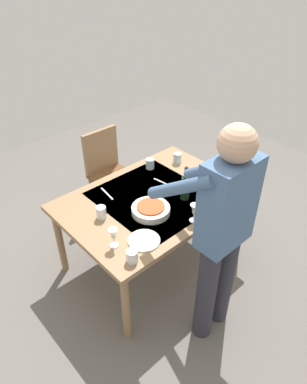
{
  "coord_description": "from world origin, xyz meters",
  "views": [
    {
      "loc": [
        1.56,
        1.71,
        2.42
      ],
      "look_at": [
        0.0,
        0.0,
        0.78
      ],
      "focal_mm": 32.37,
      "sensor_mm": 36.0,
      "label": 1
    }
  ],
  "objects_px": {
    "chair_near": "(108,168)",
    "water_cup_far_left": "(101,212)",
    "dinner_plate_near": "(208,180)",
    "water_cup_far_right": "(150,164)",
    "wine_glass_left": "(113,234)",
    "serving_bowl_pasta": "(151,209)",
    "wine_bottle": "(185,187)",
    "dining_table": "(154,203)",
    "wine_glass_right": "(194,210)",
    "dinner_plate_far": "(144,240)",
    "person_server": "(221,230)",
    "water_cup_near_left": "(177,158)",
    "water_cup_near_right": "(132,256)"
  },
  "relations": [
    {
      "from": "chair_near",
      "to": "water_cup_far_left",
      "type": "height_order",
      "value": "chair_near"
    },
    {
      "from": "water_cup_far_left",
      "to": "dinner_plate_near",
      "type": "bearing_deg",
      "value": 167.86
    },
    {
      "from": "water_cup_far_left",
      "to": "water_cup_far_right",
      "type": "relative_size",
      "value": 1.05
    },
    {
      "from": "wine_glass_left",
      "to": "serving_bowl_pasta",
      "type": "relative_size",
      "value": 0.5
    },
    {
      "from": "wine_bottle",
      "to": "water_cup_far_right",
      "type": "distance_m",
      "value": 0.56
    },
    {
      "from": "chair_near",
      "to": "dinner_plate_near",
      "type": "relative_size",
      "value": 3.96
    },
    {
      "from": "dining_table",
      "to": "wine_glass_right",
      "type": "bearing_deg",
      "value": 92.54
    },
    {
      "from": "chair_near",
      "to": "dinner_plate_far",
      "type": "distance_m",
      "value": 1.39
    },
    {
      "from": "chair_near",
      "to": "person_server",
      "type": "xyz_separation_m",
      "value": [
        0.31,
        1.69,
        0.43
      ]
    },
    {
      "from": "person_server",
      "to": "wine_bottle",
      "type": "xyz_separation_m",
      "value": [
        -0.31,
        -0.6,
        -0.13
      ]
    },
    {
      "from": "wine_glass_right",
      "to": "dinner_plate_far",
      "type": "height_order",
      "value": "wine_glass_right"
    },
    {
      "from": "wine_glass_left",
      "to": "serving_bowl_pasta",
      "type": "bearing_deg",
      "value": -167.17
    },
    {
      "from": "dining_table",
      "to": "wine_bottle",
      "type": "distance_m",
      "value": 0.31
    },
    {
      "from": "wine_glass_left",
      "to": "dinner_plate_near",
      "type": "xyz_separation_m",
      "value": [
        -1.11,
        -0.09,
        -0.1
      ]
    },
    {
      "from": "wine_glass_right",
      "to": "wine_bottle",
      "type": "bearing_deg",
      "value": -123.24
    },
    {
      "from": "serving_bowl_pasta",
      "to": "dinner_plate_far",
      "type": "xyz_separation_m",
      "value": [
        0.25,
        0.2,
        -0.03
      ]
    },
    {
      "from": "dining_table",
      "to": "person_server",
      "type": "xyz_separation_m",
      "value": [
        0.14,
        0.79,
        0.3
      ]
    },
    {
      "from": "water_cup_far_left",
      "to": "water_cup_near_left",
      "type": "bearing_deg",
      "value": -169.44
    },
    {
      "from": "chair_near",
      "to": "serving_bowl_pasta",
      "type": "relative_size",
      "value": 3.03
    },
    {
      "from": "chair_near",
      "to": "water_cup_far_left",
      "type": "distance_m",
      "value": 1.09
    },
    {
      "from": "person_server",
      "to": "wine_bottle",
      "type": "bearing_deg",
      "value": -117.66
    },
    {
      "from": "wine_glass_left",
      "to": "dinner_plate_near",
      "type": "relative_size",
      "value": 0.66
    },
    {
      "from": "water_cup_near_right",
      "to": "water_cup_far_left",
      "type": "distance_m",
      "value": 0.51
    },
    {
      "from": "water_cup_far_left",
      "to": "wine_glass_right",
      "type": "bearing_deg",
      "value": 134.69
    },
    {
      "from": "water_cup_near_left",
      "to": "water_cup_far_left",
      "type": "bearing_deg",
      "value": 10.56
    },
    {
      "from": "serving_bowl_pasta",
      "to": "water_cup_far_right",
      "type": "bearing_deg",
      "value": -131.43
    },
    {
      "from": "dining_table",
      "to": "dinner_plate_far",
      "type": "distance_m",
      "value": 0.54
    },
    {
      "from": "water_cup_far_left",
      "to": "dinner_plate_far",
      "type": "height_order",
      "value": "water_cup_far_left"
    },
    {
      "from": "dining_table",
      "to": "dinner_plate_far",
      "type": "height_order",
      "value": "dinner_plate_far"
    },
    {
      "from": "wine_bottle",
      "to": "water_cup_near_left",
      "type": "relative_size",
      "value": 3.03
    },
    {
      "from": "wine_glass_right",
      "to": "water_cup_far_left",
      "type": "distance_m",
      "value": 0.7
    },
    {
      "from": "chair_near",
      "to": "person_server",
      "type": "relative_size",
      "value": 0.54
    },
    {
      "from": "person_server",
      "to": "wine_glass_left",
      "type": "xyz_separation_m",
      "value": [
        0.45,
        -0.55,
        -0.13
      ]
    },
    {
      "from": "serving_bowl_pasta",
      "to": "dinner_plate_near",
      "type": "relative_size",
      "value": 1.3
    },
    {
      "from": "water_cup_far_left",
      "to": "dinner_plate_far",
      "type": "distance_m",
      "value": 0.42
    },
    {
      "from": "water_cup_near_left",
      "to": "serving_bowl_pasta",
      "type": "bearing_deg",
      "value": 29.63
    },
    {
      "from": "wine_glass_right",
      "to": "water_cup_far_left",
      "type": "relative_size",
      "value": 1.5
    },
    {
      "from": "water_cup_far_right",
      "to": "serving_bowl_pasta",
      "type": "xyz_separation_m",
      "value": [
        0.44,
        0.5,
        -0.01
      ]
    },
    {
      "from": "wine_glass_right",
      "to": "serving_bowl_pasta",
      "type": "distance_m",
      "value": 0.35
    },
    {
      "from": "dinner_plate_near",
      "to": "wine_glass_left",
      "type": "bearing_deg",
      "value": 4.82
    },
    {
      "from": "water_cup_near_right",
      "to": "water_cup_far_right",
      "type": "relative_size",
      "value": 0.91
    },
    {
      "from": "serving_bowl_pasta",
      "to": "dinner_plate_far",
      "type": "relative_size",
      "value": 1.3
    },
    {
      "from": "dining_table",
      "to": "water_cup_far_right",
      "type": "height_order",
      "value": "water_cup_far_right"
    },
    {
      "from": "water_cup_near_right",
      "to": "dinner_plate_far",
      "type": "xyz_separation_m",
      "value": [
        -0.18,
        -0.09,
        -0.04
      ]
    },
    {
      "from": "dining_table",
      "to": "water_cup_near_left",
      "type": "relative_size",
      "value": 15.39
    },
    {
      "from": "serving_bowl_pasta",
      "to": "dining_table",
      "type": "bearing_deg",
      "value": -138.2
    },
    {
      "from": "person_server",
      "to": "wine_glass_right",
      "type": "distance_m",
      "value": 0.41
    },
    {
      "from": "wine_glass_right",
      "to": "serving_bowl_pasta",
      "type": "height_order",
      "value": "wine_glass_right"
    },
    {
      "from": "wine_bottle",
      "to": "water_cup_near_right",
      "type": "distance_m",
      "value": 0.8
    },
    {
      "from": "dinner_plate_far",
      "to": "water_cup_far_right",
      "type": "bearing_deg",
      "value": -134.41
    }
  ]
}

